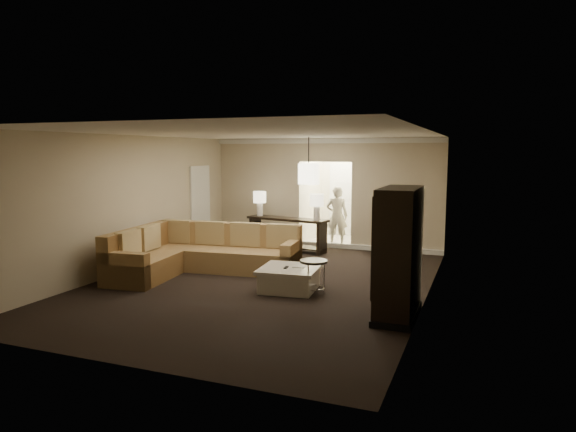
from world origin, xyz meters
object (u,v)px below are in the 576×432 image
at_px(sectional_sofa, 198,254).
at_px(drink_table, 314,270).
at_px(coffee_table, 290,278).
at_px(console_table, 287,231).
at_px(person, 337,213).
at_px(armoire, 398,255).

relative_size(sectional_sofa, drink_table, 5.55).
bearing_deg(sectional_sofa, coffee_table, -20.64).
distance_m(console_table, person, 1.52).
distance_m(drink_table, person, 4.73).
height_order(coffee_table, armoire, armoire).
height_order(drink_table, person, person).
distance_m(coffee_table, console_table, 3.71).
relative_size(coffee_table, person, 0.65).
bearing_deg(coffee_table, person, 95.12).
distance_m(sectional_sofa, coffee_table, 2.32).
bearing_deg(sectional_sofa, person, 59.23).
xyz_separation_m(sectional_sofa, drink_table, (2.72, -0.68, 0.04)).
xyz_separation_m(coffee_table, console_table, (-1.38, 3.44, 0.28)).
xyz_separation_m(sectional_sofa, armoire, (4.28, -1.39, 0.55)).
bearing_deg(console_table, drink_table, -52.98).
distance_m(sectional_sofa, person, 4.38).
height_order(console_table, armoire, armoire).
height_order(armoire, person, armoire).
relative_size(console_table, drink_table, 3.64).
height_order(sectional_sofa, drink_table, sectional_sofa).
bearing_deg(drink_table, armoire, -24.42).
bearing_deg(coffee_table, sectional_sofa, 165.19).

